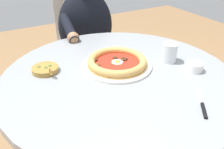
% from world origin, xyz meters
% --- Properties ---
extents(dining_table, '(1.01, 1.01, 0.72)m').
position_xyz_m(dining_table, '(0.00, 0.00, 0.60)').
color(dining_table, gray).
rests_on(dining_table, ground).
extents(pizza_on_plate, '(0.32, 0.32, 0.04)m').
position_xyz_m(pizza_on_plate, '(0.06, -0.03, 0.74)').
color(pizza_on_plate, white).
rests_on(pizza_on_plate, dining_table).
extents(water_glass, '(0.07, 0.07, 0.09)m').
position_xyz_m(water_glass, '(-0.01, -0.27, 0.76)').
color(water_glass, silver).
rests_on(water_glass, dining_table).
extents(steak_knife, '(0.16, 0.13, 0.01)m').
position_xyz_m(steak_knife, '(-0.34, -0.14, 0.73)').
color(steak_knife, silver).
rests_on(steak_knife, dining_table).
extents(ramekin_capers, '(0.07, 0.07, 0.04)m').
position_xyz_m(ramekin_capers, '(-0.14, -0.30, 0.74)').
color(ramekin_capers, white).
rests_on(ramekin_capers, dining_table).
extents(olive_pan, '(0.14, 0.11, 0.05)m').
position_xyz_m(olive_pan, '(0.17, 0.27, 0.73)').
color(olive_pan, olive).
rests_on(olive_pan, dining_table).
extents(diner_person, '(0.48, 0.44, 1.11)m').
position_xyz_m(diner_person, '(0.71, -0.15, 0.49)').
color(diner_person, '#282833').
rests_on(diner_person, ground).
extents(cafe_chair_diner, '(0.51, 0.51, 0.90)m').
position_xyz_m(cafe_chair_diner, '(0.86, -0.19, 0.53)').
color(cafe_chair_diner, beige).
rests_on(cafe_chair_diner, ground).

